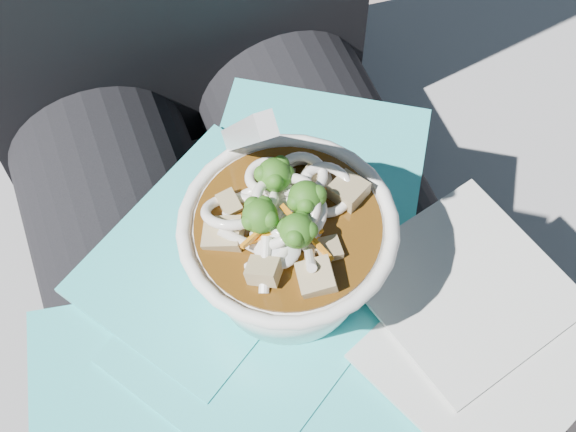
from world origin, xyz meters
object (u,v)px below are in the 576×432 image
object	(u,v)px
plastic_bag	(260,323)
stone_ledge	(238,321)
person_body	(239,226)
udon_bowl	(287,243)
lap	(280,340)

from	to	relation	value
plastic_bag	stone_ledge	bearing A→B (deg)	83.36
person_body	udon_bowl	bearing A→B (deg)	-83.94
stone_ledge	person_body	xyz separation A→B (m)	(0.00, -0.06, 0.32)
person_body	plastic_bag	size ratio (longest dim) A/B	2.65
lap	udon_bowl	world-z (taller)	udon_bowl
stone_ledge	person_body	world-z (taller)	person_body
stone_ledge	lap	distance (m)	0.33
plastic_bag	lap	bearing A→B (deg)	39.45
lap	person_body	xyz separation A→B (m)	(0.00, 0.09, 0.03)
lap	person_body	size ratio (longest dim) A/B	0.49
stone_ledge	lap	size ratio (longest dim) A/B	2.08
lap	person_body	bearing A→B (deg)	90.00
person_body	udon_bowl	xyz separation A→B (m)	(0.01, -0.09, 0.11)
person_body	plastic_bag	world-z (taller)	person_body
plastic_bag	udon_bowl	xyz separation A→B (m)	(0.03, 0.02, 0.06)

